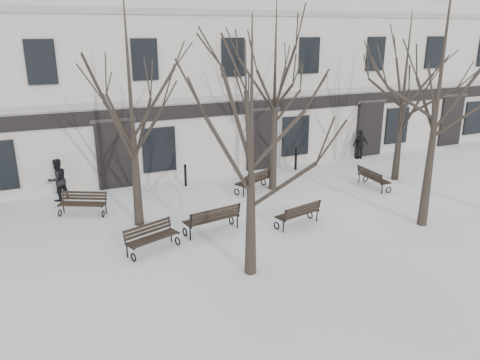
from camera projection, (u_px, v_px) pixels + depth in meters
ground at (274, 245)px, 14.93m from camera, size 100.00×100.00×0.00m
building at (160, 51)px, 24.51m from camera, size 40.40×10.20×11.40m
tree_1 at (251, 121)px, 11.94m from camera, size 4.87×4.87×6.95m
tree_2 at (442, 68)px, 14.91m from camera, size 6.05×6.05×8.65m
tree_4 at (129, 83)px, 15.07m from camera, size 5.52×5.52×7.88m
tree_5 at (275, 73)px, 18.77m from camera, size 5.52×5.52×7.88m
tree_6 at (405, 77)px, 20.18m from camera, size 5.17×5.17×7.39m
bench_0 at (151, 237)px, 14.45m from camera, size 1.79×1.14×0.86m
bench_1 at (212, 218)px, 15.70m from camera, size 2.01×1.00×0.97m
bench_2 at (299, 213)px, 16.30m from camera, size 1.80×0.99×0.86m
bench_3 at (83, 203)px, 17.31m from camera, size 1.77×1.32×0.86m
bench_4 at (255, 180)px, 19.79m from camera, size 1.93×1.35×0.93m
bench_5 at (373, 178)px, 20.25m from camera, size 0.71×1.74×0.86m
bollard_a at (185, 174)px, 20.48m from camera, size 0.13×0.13×1.00m
bollard_b at (296, 158)px, 22.86m from camera, size 0.15×0.15×1.14m
pedestrian_b at (60, 200)px, 18.93m from camera, size 1.05×0.98×1.72m
pedestrian_c at (359, 159)px, 25.02m from camera, size 0.91×0.39×1.55m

